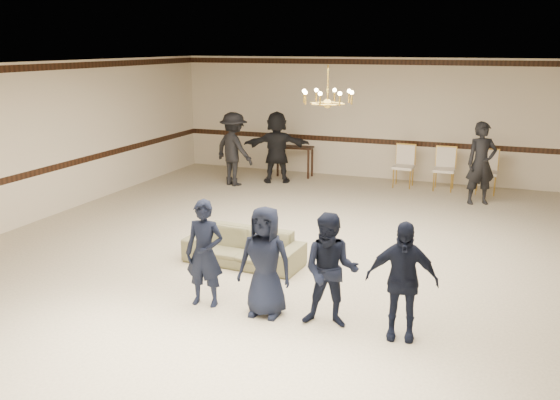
{
  "coord_description": "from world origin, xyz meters",
  "views": [
    {
      "loc": [
        3.0,
        -8.95,
        3.54
      ],
      "look_at": [
        -0.28,
        -0.5,
        1.19
      ],
      "focal_mm": 38.8,
      "sensor_mm": 36.0,
      "label": 1
    }
  ],
  "objects_px": {
    "boy_b": "(265,262)",
    "adult_right": "(481,163)",
    "boy_c": "(331,271)",
    "boy_d": "(402,280)",
    "settee": "(244,247)",
    "chandelier": "(328,84)",
    "banquet_chair_left": "(404,167)",
    "adult_left": "(234,149)",
    "adult_mid": "(277,147)",
    "banquet_chair_right": "(487,172)",
    "console_table": "(295,161)",
    "banquet_chair_mid": "(444,169)",
    "boy_a": "(205,253)"
  },
  "relations": [
    {
      "from": "chandelier",
      "to": "banquet_chair_left",
      "type": "relative_size",
      "value": 0.9
    },
    {
      "from": "settee",
      "to": "banquet_chair_left",
      "type": "bearing_deg",
      "value": 80.84
    },
    {
      "from": "boy_a",
      "to": "settee",
      "type": "xyz_separation_m",
      "value": [
        -0.18,
        1.66,
        -0.46
      ]
    },
    {
      "from": "boy_d",
      "to": "adult_mid",
      "type": "height_order",
      "value": "adult_mid"
    },
    {
      "from": "settee",
      "to": "adult_mid",
      "type": "xyz_separation_m",
      "value": [
        -1.74,
        5.88,
        0.65
      ]
    },
    {
      "from": "boy_b",
      "to": "boy_c",
      "type": "bearing_deg",
      "value": -2.3
    },
    {
      "from": "banquet_chair_mid",
      "to": "console_table",
      "type": "height_order",
      "value": "banquet_chair_mid"
    },
    {
      "from": "boy_a",
      "to": "adult_left",
      "type": "xyz_separation_m",
      "value": [
        -2.81,
        6.84,
        0.18
      ]
    },
    {
      "from": "adult_mid",
      "to": "adult_right",
      "type": "xyz_separation_m",
      "value": [
        5.1,
        -0.4,
        0.0
      ]
    },
    {
      "from": "adult_left",
      "to": "banquet_chair_mid",
      "type": "height_order",
      "value": "adult_left"
    },
    {
      "from": "boy_c",
      "to": "boy_d",
      "type": "distance_m",
      "value": 0.9
    },
    {
      "from": "boy_d",
      "to": "settee",
      "type": "height_order",
      "value": "boy_d"
    },
    {
      "from": "banquet_chair_left",
      "to": "banquet_chair_mid",
      "type": "xyz_separation_m",
      "value": [
        1.0,
        0.0,
        0.0
      ]
    },
    {
      "from": "boy_d",
      "to": "adult_mid",
      "type": "distance_m",
      "value": 8.84
    },
    {
      "from": "banquet_chair_mid",
      "to": "adult_left",
      "type": "bearing_deg",
      "value": -166.34
    },
    {
      "from": "boy_a",
      "to": "banquet_chair_mid",
      "type": "height_order",
      "value": "boy_a"
    },
    {
      "from": "boy_b",
      "to": "settee",
      "type": "relative_size",
      "value": 0.76
    },
    {
      "from": "console_table",
      "to": "banquet_chair_mid",
      "type": "bearing_deg",
      "value": -7.92
    },
    {
      "from": "banquet_chair_right",
      "to": "console_table",
      "type": "xyz_separation_m",
      "value": [
        -5.0,
        0.2,
        -0.11
      ]
    },
    {
      "from": "boy_c",
      "to": "banquet_chair_left",
      "type": "distance_m",
      "value": 8.22
    },
    {
      "from": "chandelier",
      "to": "settee",
      "type": "bearing_deg",
      "value": -125.69
    },
    {
      "from": "adult_right",
      "to": "banquet_chair_right",
      "type": "distance_m",
      "value": 1.14
    },
    {
      "from": "boy_d",
      "to": "adult_mid",
      "type": "xyz_separation_m",
      "value": [
        -4.61,
        7.54,
        0.18
      ]
    },
    {
      "from": "boy_d",
      "to": "banquet_chair_right",
      "type": "height_order",
      "value": "boy_d"
    },
    {
      "from": "boy_a",
      "to": "banquet_chair_mid",
      "type": "bearing_deg",
      "value": 68.7
    },
    {
      "from": "boy_d",
      "to": "adult_left",
      "type": "bearing_deg",
      "value": 120.31
    },
    {
      "from": "boy_c",
      "to": "boy_b",
      "type": "bearing_deg",
      "value": 171.83
    },
    {
      "from": "banquet_chair_right",
      "to": "console_table",
      "type": "height_order",
      "value": "banquet_chair_right"
    },
    {
      "from": "banquet_chair_right",
      "to": "adult_right",
      "type": "bearing_deg",
      "value": -94.49
    },
    {
      "from": "adult_right",
      "to": "boy_d",
      "type": "bearing_deg",
      "value": -120.42
    },
    {
      "from": "boy_c",
      "to": "settee",
      "type": "distance_m",
      "value": 2.62
    },
    {
      "from": "banquet_chair_left",
      "to": "banquet_chair_right",
      "type": "xyz_separation_m",
      "value": [
        2.0,
        0.0,
        0.0
      ]
    },
    {
      "from": "banquet_chair_left",
      "to": "banquet_chair_mid",
      "type": "height_order",
      "value": "same"
    },
    {
      "from": "boy_b",
      "to": "adult_right",
      "type": "relative_size",
      "value": 0.8
    },
    {
      "from": "boy_b",
      "to": "adult_right",
      "type": "height_order",
      "value": "adult_right"
    },
    {
      "from": "console_table",
      "to": "boy_a",
      "type": "bearing_deg",
      "value": -83.52
    },
    {
      "from": "boy_b",
      "to": "boy_d",
      "type": "bearing_deg",
      "value": -2.3
    },
    {
      "from": "adult_left",
      "to": "console_table",
      "type": "relative_size",
      "value": 1.88
    },
    {
      "from": "boy_b",
      "to": "settee",
      "type": "bearing_deg",
      "value": 120.68
    },
    {
      "from": "boy_c",
      "to": "adult_right",
      "type": "distance_m",
      "value": 7.28
    },
    {
      "from": "boy_b",
      "to": "banquet_chair_right",
      "type": "xyz_separation_m",
      "value": [
        2.38,
        8.2,
        -0.23
      ]
    },
    {
      "from": "boy_c",
      "to": "adult_right",
      "type": "xyz_separation_m",
      "value": [
        1.39,
        7.14,
        0.18
      ]
    },
    {
      "from": "boy_a",
      "to": "boy_b",
      "type": "distance_m",
      "value": 0.9
    },
    {
      "from": "boy_c",
      "to": "adult_left",
      "type": "height_order",
      "value": "adult_left"
    },
    {
      "from": "chandelier",
      "to": "boy_b",
      "type": "relative_size",
      "value": 0.63
    },
    {
      "from": "adult_right",
      "to": "adult_mid",
      "type": "bearing_deg",
      "value": 149.01
    },
    {
      "from": "chandelier",
      "to": "adult_right",
      "type": "height_order",
      "value": "chandelier"
    },
    {
      "from": "boy_b",
      "to": "adult_right",
      "type": "xyz_separation_m",
      "value": [
        2.29,
        7.14,
        0.18
      ]
    },
    {
      "from": "boy_a",
      "to": "boy_b",
      "type": "relative_size",
      "value": 1.0
    },
    {
      "from": "boy_a",
      "to": "banquet_chair_right",
      "type": "xyz_separation_m",
      "value": [
        3.28,
        8.2,
        -0.23
      ]
    }
  ]
}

